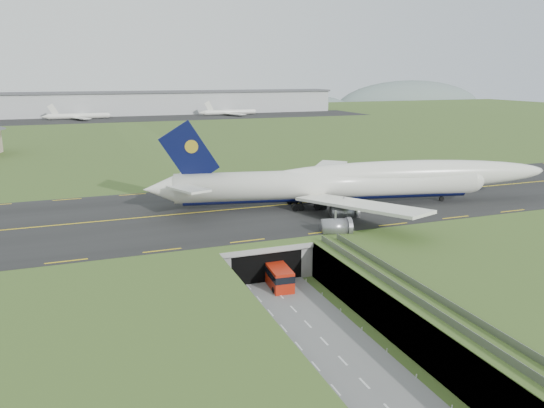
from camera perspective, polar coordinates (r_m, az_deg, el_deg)
name	(u,v)px	position (r m, az deg, el deg)	size (l,w,h in m)	color
ground	(286,302)	(80.01, 1.48, -10.51)	(900.00, 900.00, 0.00)	#384F1F
airfield_deck	(286,283)	(78.82, 1.49, -8.53)	(800.00, 800.00, 6.00)	gray
trench_road	(306,323)	(73.75, 3.71, -12.68)	(12.00, 75.00, 0.20)	slate
taxiway	(225,210)	(107.63, -5.08, -0.68)	(800.00, 44.00, 0.18)	black
tunnel_portal	(250,247)	(93.44, -2.35, -4.67)	(17.00, 22.30, 6.00)	gray
guideway	(430,310)	(67.72, 16.62, -10.89)	(3.00, 53.00, 7.05)	#A8A8A3
jumbo_jet	(357,182)	(112.01, 9.09, 2.38)	(85.76, 55.92, 18.87)	silver
shuttle_tram	(278,275)	(84.88, 0.60, -7.67)	(3.78, 8.59, 3.40)	#AB1D0B
cargo_terminal	(115,103)	(368.46, -16.49, 10.34)	(320.00, 67.00, 15.60)	#B2B2B2
distant_hills	(177,114)	(507.29, -10.15, 9.46)	(700.00, 91.00, 60.00)	slate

